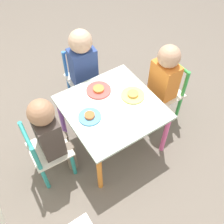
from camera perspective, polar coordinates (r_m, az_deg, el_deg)
ground_plane at (r=2.16m, az=0.00°, el=-6.15°), size 6.00×6.00×0.00m
kids_table at (r=1.86m, az=0.00°, el=0.19°), size 0.63×0.63×0.43m
chair_blue at (r=2.26m, az=-6.39°, el=7.17°), size 0.28×0.28×0.53m
chair_green at (r=2.17m, az=11.45°, el=4.02°), size 0.26×0.26×0.53m
chair_teal at (r=1.85m, az=-13.93°, el=-8.44°), size 0.27×0.27×0.53m
child_right at (r=2.08m, az=-6.18°, el=10.27°), size 0.23×0.21×0.76m
child_front at (r=2.01m, az=10.95°, el=6.95°), size 0.20×0.22×0.74m
child_back at (r=1.71m, az=-13.20°, el=-4.42°), size 0.21×0.22×0.74m
plate_right at (r=1.91m, az=-2.94°, el=4.86°), size 0.18×0.18×0.03m
plate_front at (r=1.88m, az=4.56°, el=3.72°), size 0.17×0.17×0.03m
plate_back at (r=1.75m, az=-4.88°, el=-0.95°), size 0.15×0.15×0.03m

